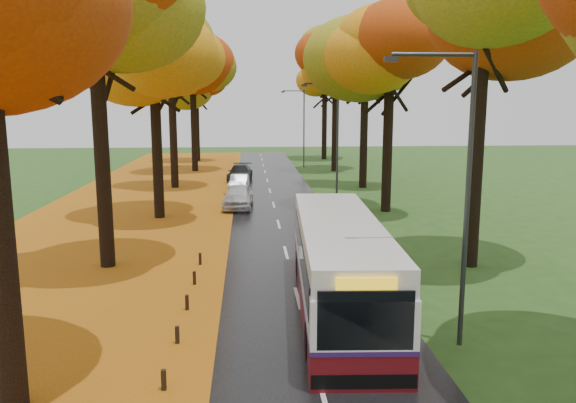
{
  "coord_description": "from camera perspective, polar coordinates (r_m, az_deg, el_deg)",
  "views": [
    {
      "loc": [
        -1.66,
        -6.42,
        6.69
      ],
      "look_at": [
        0.0,
        16.7,
        2.6
      ],
      "focal_mm": 35.0,
      "sensor_mm": 36.0,
      "label": 1
    }
  ],
  "objects": [
    {
      "name": "streetlamp_mid",
      "position": [
        36.9,
        4.67,
        6.9
      ],
      "size": [
        2.45,
        0.18,
        8.0
      ],
      "color": "#333538",
      "rests_on": "ground"
    },
    {
      "name": "centre_line",
      "position": [
        32.16,
        -1.06,
        -1.92
      ],
      "size": [
        0.12,
        90.0,
        0.01
      ],
      "primitive_type": "cube",
      "color": "silver",
      "rests_on": "road"
    },
    {
      "name": "car_silver",
      "position": [
        43.23,
        -4.99,
        1.93
      ],
      "size": [
        1.6,
        3.79,
        1.22
      ],
      "primitive_type": "imported",
      "rotation": [
        0.0,
        0.0,
        -0.09
      ],
      "color": "gray",
      "rests_on": "road"
    },
    {
      "name": "road",
      "position": [
        32.16,
        -1.06,
        -1.97
      ],
      "size": [
        6.5,
        90.0,
        0.04
      ],
      "primitive_type": "cube",
      "color": "black",
      "rests_on": "ground"
    },
    {
      "name": "leaf_drift",
      "position": [
        32.14,
        -6.5,
        -1.99
      ],
      "size": [
        0.9,
        90.0,
        0.01
      ],
      "primitive_type": "cube",
      "color": "#B67212",
      "rests_on": "road"
    },
    {
      "name": "car_white",
      "position": [
        36.03,
        -5.08,
        0.54
      ],
      "size": [
        2.07,
        4.53,
        1.5
      ],
      "primitive_type": "imported",
      "rotation": [
        0.0,
        0.0,
        -0.07
      ],
      "color": "silver",
      "rests_on": "road"
    },
    {
      "name": "streetlamp_near",
      "position": [
        15.6,
        17.01,
        2.29
      ],
      "size": [
        2.45,
        0.18,
        8.0
      ],
      "color": "#333538",
      "rests_on": "ground"
    },
    {
      "name": "trees_left",
      "position": [
        34.05,
        -13.87,
        14.51
      ],
      "size": [
        9.2,
        74.0,
        13.88
      ],
      "color": "black",
      "rests_on": "ground"
    },
    {
      "name": "bus",
      "position": [
        18.38,
        5.22,
        -6.2
      ],
      "size": [
        3.13,
        11.24,
        2.93
      ],
      "rotation": [
        0.0,
        0.0,
        -0.05
      ],
      "color": "#580D13",
      "rests_on": "road"
    },
    {
      "name": "streetlamp_far",
      "position": [
        58.72,
        1.38,
        8.07
      ],
      "size": [
        2.45,
        0.18,
        8.0
      ],
      "color": "#333538",
      "rests_on": "ground"
    },
    {
      "name": "trees_right",
      "position": [
        34.62,
        11.09,
        14.79
      ],
      "size": [
        9.3,
        74.2,
        13.96
      ],
      "color": "black",
      "rests_on": "ground"
    },
    {
      "name": "car_dark",
      "position": [
        48.62,
        -4.9,
        2.92
      ],
      "size": [
        2.34,
        4.89,
        1.38
      ],
      "primitive_type": "imported",
      "rotation": [
        0.0,
        0.0,
        -0.09
      ],
      "color": "black",
      "rests_on": "road"
    },
    {
      "name": "leaf_verge",
      "position": [
        32.95,
        -16.9,
        -2.13
      ],
      "size": [
        12.0,
        90.0,
        0.02
      ],
      "primitive_type": "cube",
      "color": "#863E0C",
      "rests_on": "ground"
    }
  ]
}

